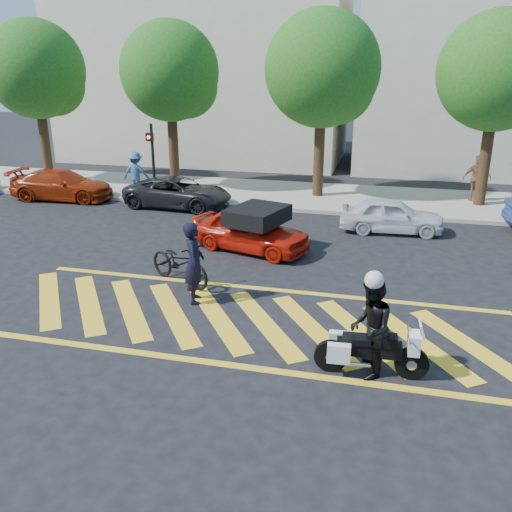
% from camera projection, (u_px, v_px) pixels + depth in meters
% --- Properties ---
extents(ground, '(90.00, 90.00, 0.00)m').
position_uv_depth(ground, '(243.00, 321.00, 12.29)').
color(ground, black).
rests_on(ground, ground).
extents(sidewalk, '(60.00, 5.00, 0.15)m').
position_uv_depth(sidewalk, '(317.00, 197.00, 23.21)').
color(sidewalk, '#9E998E').
rests_on(sidewalk, ground).
extents(crosswalk, '(12.33, 4.00, 0.01)m').
position_uv_depth(crosswalk, '(242.00, 320.00, 12.30)').
color(crosswalk, yellow).
rests_on(crosswalk, ground).
extents(building_left, '(16.00, 8.00, 10.00)m').
position_uv_depth(building_left, '(206.00, 71.00, 31.59)').
color(building_left, beige).
rests_on(building_left, ground).
extents(tree_far_left, '(4.40, 4.40, 7.41)m').
position_uv_depth(tree_far_left, '(39.00, 73.00, 24.53)').
color(tree_far_left, black).
rests_on(tree_far_left, ground).
extents(tree_left, '(4.20, 4.20, 7.26)m').
position_uv_depth(tree_left, '(173.00, 75.00, 23.06)').
color(tree_left, black).
rests_on(tree_left, ground).
extents(tree_center, '(4.60, 4.60, 7.56)m').
position_uv_depth(tree_center, '(326.00, 73.00, 21.54)').
color(tree_center, black).
rests_on(tree_center, ground).
extents(tree_right, '(4.40, 4.40, 7.41)m').
position_uv_depth(tree_right, '(500.00, 76.00, 20.07)').
color(tree_right, black).
rests_on(tree_right, ground).
extents(signal_pole, '(0.28, 0.43, 3.20)m').
position_uv_depth(signal_pole, '(152.00, 156.00, 22.01)').
color(signal_pole, black).
rests_on(signal_pole, ground).
extents(officer_bike, '(0.69, 0.85, 2.01)m').
position_uv_depth(officer_bike, '(194.00, 263.00, 12.97)').
color(officer_bike, black).
rests_on(officer_bike, ground).
extents(bicycle, '(2.25, 1.67, 1.13)m').
position_uv_depth(bicycle, '(180.00, 263.00, 14.22)').
color(bicycle, black).
rests_on(bicycle, ground).
extents(police_motorcycle, '(2.11, 0.69, 0.93)m').
position_uv_depth(police_motorcycle, '(369.00, 350.00, 10.03)').
color(police_motorcycle, black).
rests_on(police_motorcycle, ground).
extents(officer_moto, '(0.78, 0.98, 1.92)m').
position_uv_depth(officer_moto, '(370.00, 328.00, 9.88)').
color(officer_moto, black).
rests_on(officer_moto, ground).
extents(red_convertible, '(4.05, 2.54, 1.29)m').
position_uv_depth(red_convertible, '(250.00, 230.00, 16.68)').
color(red_convertible, red).
rests_on(red_convertible, ground).
extents(parked_left, '(4.43, 2.06, 1.25)m').
position_uv_depth(parked_left, '(62.00, 185.00, 22.87)').
color(parked_left, maroon).
rests_on(parked_left, ground).
extents(parked_mid_left, '(4.41, 2.24, 1.19)m').
position_uv_depth(parked_mid_left, '(178.00, 192.00, 21.68)').
color(parked_mid_left, black).
rests_on(parked_mid_left, ground).
extents(parked_mid_right, '(3.56, 1.63, 1.18)m').
position_uv_depth(parked_mid_right, '(392.00, 215.00, 18.49)').
color(parked_mid_right, silver).
rests_on(parked_mid_right, ground).
extents(pedestrian_left, '(1.24, 0.82, 1.80)m').
position_uv_depth(pedestrian_left, '(136.00, 173.00, 23.17)').
color(pedestrian_left, '#355D92').
rests_on(pedestrian_left, sidewalk).
extents(pedestrian_right, '(1.12, 0.53, 1.87)m').
position_uv_depth(pedestrian_right, '(477.00, 178.00, 21.95)').
color(pedestrian_right, '#955A43').
rests_on(pedestrian_right, sidewalk).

